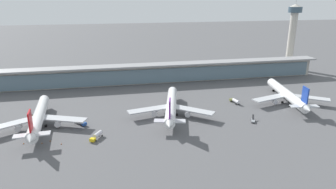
# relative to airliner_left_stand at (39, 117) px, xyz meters

# --- Properties ---
(ground_plane) EXTENTS (1200.00, 1200.00, 0.00)m
(ground_plane) POSITION_rel_airliner_left_stand_xyz_m (72.61, -3.86, -5.42)
(ground_plane) COLOR #515154
(airliner_left_stand) EXTENTS (49.65, 64.73, 17.23)m
(airliner_left_stand) POSITION_rel_airliner_left_stand_xyz_m (0.00, 0.00, 0.00)
(airliner_left_stand) COLOR white
(airliner_left_stand) RESTS_ON ground
(airliner_centre_stand) EXTENTS (48.33, 63.92, 17.23)m
(airliner_centre_stand) POSITION_rel_airliner_left_stand_xyz_m (71.78, 2.39, 0.00)
(airliner_centre_stand) COLOR white
(airliner_centre_stand) RESTS_ON ground
(airliner_right_stand) EXTENTS (49.07, 64.50, 17.23)m
(airliner_right_stand) POSITION_rel_airliner_left_stand_xyz_m (149.33, 8.10, 0.00)
(airliner_right_stand) COLOR white
(airliner_right_stand) RESTS_ON ground
(service_truck_near_nose_olive) EXTENTS (3.96, 8.87, 2.95)m
(service_truck_near_nose_olive) POSITION_rel_airliner_left_stand_xyz_m (115.90, 13.05, -3.72)
(service_truck_near_nose_olive) COLOR olive
(service_truck_near_nose_olive) RESTS_ON ground
(service_truck_under_wing_blue) EXTENTS (7.21, 8.07, 2.95)m
(service_truck_under_wing_blue) POSITION_rel_airliner_left_stand_xyz_m (20.59, -1.20, -3.72)
(service_truck_under_wing_blue) COLOR #234C9E
(service_truck_under_wing_blue) RESTS_ON ground
(service_truck_mid_apron_yellow) EXTENTS (3.26, 2.54, 2.05)m
(service_truck_mid_apron_yellow) POSITION_rel_airliner_left_stand_xyz_m (-6.81, 13.22, -4.55)
(service_truck_mid_apron_yellow) COLOR yellow
(service_truck_mid_apron_yellow) RESTS_ON ground
(service_truck_by_tail_yellow) EXTENTS (6.33, 8.54, 2.95)m
(service_truck_by_tail_yellow) POSITION_rel_airliner_left_stand_xyz_m (29.93, -20.72, -3.72)
(service_truck_by_tail_yellow) COLOR yellow
(service_truck_by_tail_yellow) RESTS_ON ground
(service_truck_on_taxiway_grey) EXTENTS (4.12, 6.73, 2.70)m
(service_truck_on_taxiway_grey) POSITION_rel_airliner_left_stand_xyz_m (113.78, -16.71, -4.62)
(service_truck_on_taxiway_grey) COLOR gray
(service_truck_on_taxiway_grey) RESTS_ON ground
(terminal_building) EXTENTS (274.79, 12.80, 15.20)m
(terminal_building) POSITION_rel_airliner_left_stand_xyz_m (72.61, 71.50, 2.44)
(terminal_building) COLOR #B2ADA3
(terminal_building) RESTS_ON ground
(control_tower) EXTENTS (12.00, 12.00, 63.59)m
(control_tower) POSITION_rel_airliner_left_stand_xyz_m (204.22, 93.75, 29.36)
(control_tower) COLOR #B2ADA3
(control_tower) RESTS_ON ground
(safety_cone_alpha) EXTENTS (0.62, 0.62, 0.70)m
(safety_cone_alpha) POSITION_rel_airliner_left_stand_xyz_m (4.68, -20.77, -5.11)
(safety_cone_alpha) COLOR orange
(safety_cone_alpha) RESTS_ON ground
(safety_cone_bravo) EXTENTS (0.62, 0.62, 0.70)m
(safety_cone_bravo) POSITION_rel_airliner_left_stand_xyz_m (8.11, -19.19, -5.11)
(safety_cone_bravo) COLOR orange
(safety_cone_bravo) RESTS_ON ground
(safety_cone_charlie) EXTENTS (0.62, 0.62, 0.70)m
(safety_cone_charlie) POSITION_rel_airliner_left_stand_xyz_m (-3.59, -19.57, -5.11)
(safety_cone_charlie) COLOR orange
(safety_cone_charlie) RESTS_ON ground
(safety_cone_delta) EXTENTS (0.62, 0.62, 0.70)m
(safety_cone_delta) POSITION_rel_airliner_left_stand_xyz_m (13.72, -23.45, -5.11)
(safety_cone_delta) COLOR orange
(safety_cone_delta) RESTS_ON ground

